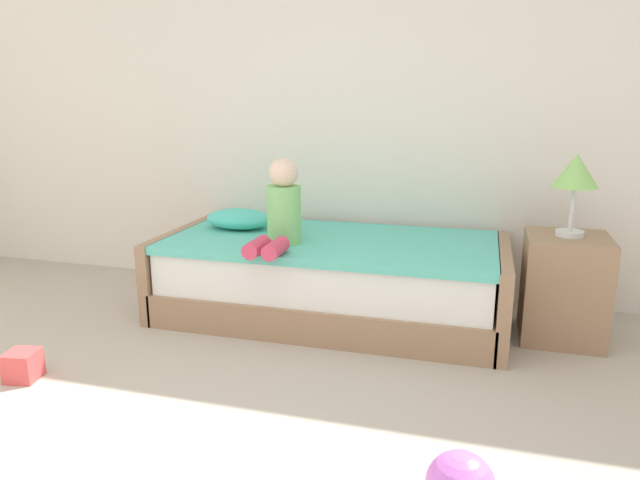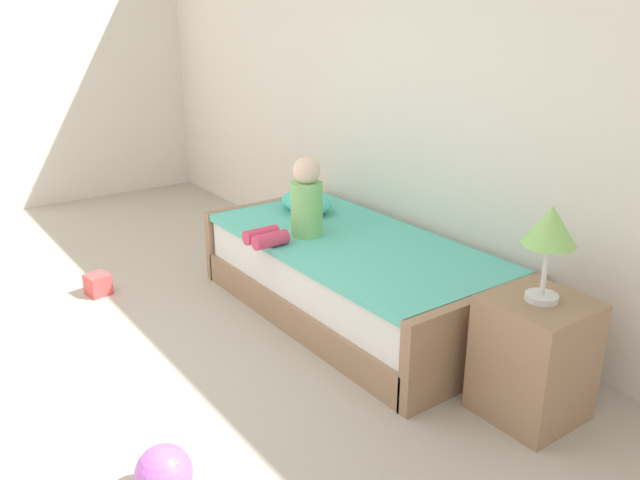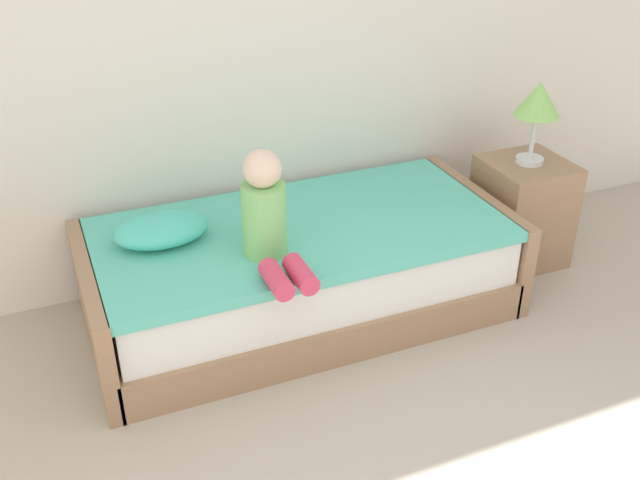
# 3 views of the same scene
# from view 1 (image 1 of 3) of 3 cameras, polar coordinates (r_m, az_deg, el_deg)

# --- Properties ---
(wall_rear) EXTENTS (7.20, 0.10, 2.90)m
(wall_rear) POSITION_cam_1_polar(r_m,az_deg,el_deg) (4.05, 2.18, 15.43)
(wall_rear) COLOR silver
(wall_rear) RESTS_ON ground
(bed) EXTENTS (2.11, 1.00, 0.50)m
(bed) POSITION_cam_1_polar(r_m,az_deg,el_deg) (3.62, 1.08, -3.75)
(bed) COLOR #997556
(bed) RESTS_ON ground
(nightstand) EXTENTS (0.44, 0.44, 0.60)m
(nightstand) POSITION_cam_1_polar(r_m,az_deg,el_deg) (3.54, 22.85, -4.34)
(nightstand) COLOR #997556
(nightstand) RESTS_ON ground
(table_lamp) EXTENTS (0.24, 0.24, 0.45)m
(table_lamp) POSITION_cam_1_polar(r_m,az_deg,el_deg) (3.41, 23.86, 5.88)
(table_lamp) COLOR silver
(table_lamp) RESTS_ON nightstand
(child_figure) EXTENTS (0.20, 0.51, 0.50)m
(child_figure) POSITION_cam_1_polar(r_m,az_deg,el_deg) (3.36, -3.84, 2.92)
(child_figure) COLOR #7FC672
(child_figure) RESTS_ON bed
(pillow) EXTENTS (0.44, 0.30, 0.13)m
(pillow) POSITION_cam_1_polar(r_m,az_deg,el_deg) (3.84, -7.99, 2.07)
(pillow) COLOR #4CCCBC
(pillow) RESTS_ON bed
(toy_block) EXTENTS (0.17, 0.17, 0.14)m
(toy_block) POSITION_cam_1_polar(r_m,az_deg,el_deg) (3.23, -27.20, -10.92)
(toy_block) COLOR #E54C4C
(toy_block) RESTS_ON ground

